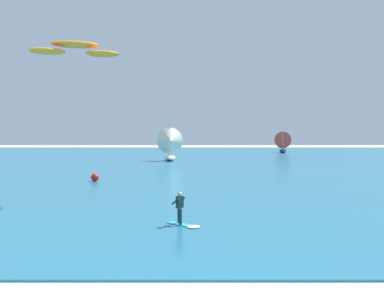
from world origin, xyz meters
TOP-DOWN VIEW (x-y plane):
  - ocean at (0.00, 49.67)m, footprint 160.00×90.00m
  - shoreline_foam at (-2.15, 4.39)m, footprint 67.67×1.76m
  - kitesurfer at (-0.65, 12.66)m, footprint 1.82×1.74m
  - kite at (-8.15, 21.18)m, footprint 6.36×3.63m
  - sailboat_heeled_over at (-3.30, 54.39)m, footprint 3.98×4.65m
  - sailboat_outermost at (17.04, 75.11)m, footprint 3.38×3.90m
  - marker_buoy at (-8.92, 30.54)m, footprint 0.72×0.72m

SIDE VIEW (x-z plane):
  - shoreline_foam at x=-2.15m, z-range 0.00..0.01m
  - ocean at x=0.00m, z-range 0.00..0.10m
  - marker_buoy at x=-8.92m, z-range 0.10..0.82m
  - kitesurfer at x=-0.65m, z-range -0.13..1.54m
  - sailboat_outermost at x=17.04m, z-range -0.09..4.34m
  - sailboat_heeled_over at x=-3.30m, z-range -0.12..5.22m
  - kite at x=-8.15m, z-range 9.86..10.78m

